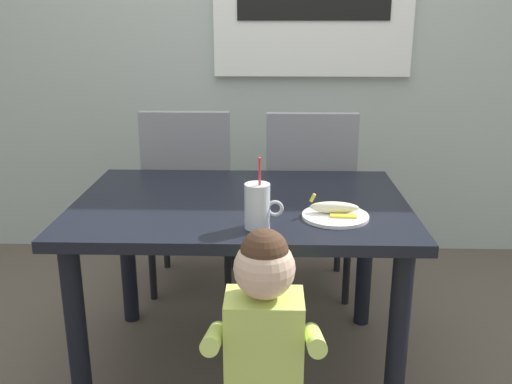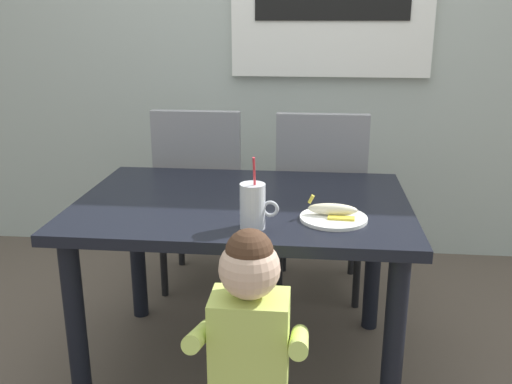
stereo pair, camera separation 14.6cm
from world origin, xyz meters
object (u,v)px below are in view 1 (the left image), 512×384
(dining_chair_right, at_px, (309,194))
(snack_plate, at_px, (335,216))
(dining_chair_left, at_px, (191,191))
(dining_table, at_px, (241,226))
(milk_cup, at_px, (258,208))
(peeled_banana, at_px, (335,208))
(toddler_standing, at_px, (264,333))

(dining_chair_right, xyz_separation_m, snack_plate, (0.04, -0.83, 0.18))
(dining_chair_left, bearing_deg, snack_plate, 126.37)
(snack_plate, bearing_deg, dining_chair_right, 92.51)
(dining_chair_right, bearing_deg, dining_table, 64.88)
(dining_chair_right, height_order, milk_cup, milk_cup)
(dining_table, xyz_separation_m, milk_cup, (0.07, -0.29, 0.17))
(dining_chair_left, relative_size, snack_plate, 4.17)
(milk_cup, height_order, peeled_banana, milk_cup)
(dining_table, bearing_deg, dining_chair_left, 113.52)
(dining_table, relative_size, dining_chair_left, 1.30)
(dining_table, xyz_separation_m, dining_chair_right, (0.30, 0.64, -0.07))
(snack_plate, relative_size, peeled_banana, 1.33)
(milk_cup, bearing_deg, dining_chair_left, 110.72)
(dining_chair_left, relative_size, milk_cup, 3.86)
(toddler_standing, distance_m, peeled_banana, 0.56)
(peeled_banana, bearing_deg, dining_chair_left, 126.75)
(milk_cup, bearing_deg, peeled_banana, 23.68)
(dining_table, height_order, snack_plate, snack_plate)
(snack_plate, bearing_deg, milk_cup, -158.86)
(dining_table, relative_size, snack_plate, 5.42)
(dining_chair_right, bearing_deg, peeled_banana, 92.48)
(toddler_standing, bearing_deg, dining_table, 98.87)
(toddler_standing, bearing_deg, dining_chair_right, 80.92)
(toddler_standing, bearing_deg, peeled_banana, 62.38)
(snack_plate, distance_m, peeled_banana, 0.03)
(dining_chair_right, bearing_deg, milk_cup, 76.15)
(dining_chair_right, height_order, toddler_standing, dining_chair_right)
(dining_chair_right, xyz_separation_m, milk_cup, (-0.23, -0.93, 0.24))
(dining_table, bearing_deg, snack_plate, -28.91)
(dining_chair_left, bearing_deg, milk_cup, 110.72)
(toddler_standing, xyz_separation_m, milk_cup, (-0.03, 0.34, 0.26))
(milk_cup, xyz_separation_m, peeled_banana, (0.26, 0.12, -0.04))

